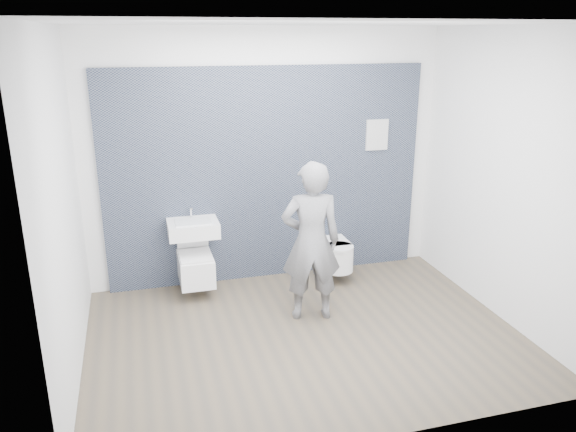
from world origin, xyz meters
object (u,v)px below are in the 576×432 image
object	(u,v)px
toilet_square	(196,266)
toilet_rounded	(336,255)
washbasin	(193,228)
visitor	(311,242)

from	to	relation	value
toilet_square	toilet_rounded	size ratio (longest dim) A/B	1.19
washbasin	visitor	distance (m)	1.37
toilet_square	washbasin	bearing A→B (deg)	90.00
toilet_rounded	visitor	xyz separation A→B (m)	(-0.56, -0.80, 0.51)
washbasin	toilet_rounded	xyz separation A→B (m)	(1.60, -0.08, -0.45)
visitor	washbasin	bearing A→B (deg)	-31.47
toilet_square	toilet_rounded	bearing A→B (deg)	-0.98
washbasin	visitor	bearing A→B (deg)	-40.35
toilet_rounded	toilet_square	bearing A→B (deg)	179.02
toilet_square	visitor	bearing A→B (deg)	-38.49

